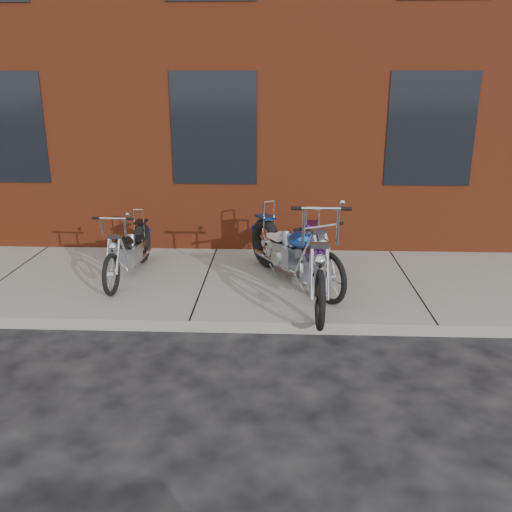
{
  "coord_description": "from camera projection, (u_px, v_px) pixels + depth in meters",
  "views": [
    {
      "loc": [
        1.07,
        -5.99,
        2.92
      ],
      "look_at": [
        0.78,
        0.8,
        0.74
      ],
      "focal_mm": 38.0,
      "sensor_mm": 36.0,
      "label": 1
    }
  ],
  "objects": [
    {
      "name": "sidewalk",
      "position": [
        205.0,
        283.0,
        8.04
      ],
      "size": [
        22.0,
        3.0,
        0.15
      ],
      "primitive_type": "cube",
      "color": "gray",
      "rests_on": "ground"
    },
    {
      "name": "chopper_purple",
      "position": [
        315.0,
        266.0,
        7.15
      ],
      "size": [
        0.61,
        2.5,
        1.4
      ],
      "rotation": [
        0.0,
        0.0,
        -1.57
      ],
      "color": "black",
      "rests_on": "sidewalk"
    },
    {
      "name": "chopper_blue",
      "position": [
        293.0,
        253.0,
        7.76
      ],
      "size": [
        1.33,
        2.16,
        1.06
      ],
      "rotation": [
        0.0,
        0.0,
        -1.04
      ],
      "color": "black",
      "rests_on": "sidewalk"
    },
    {
      "name": "building_brick",
      "position": [
        236.0,
        35.0,
        13.03
      ],
      "size": [
        22.0,
        10.0,
        8.0
      ],
      "primitive_type": "cube",
      "color": "maroon",
      "rests_on": "ground"
    },
    {
      "name": "chopper_third",
      "position": [
        129.0,
        252.0,
        8.02
      ],
      "size": [
        0.5,
        2.04,
        1.04
      ],
      "rotation": [
        0.0,
        0.0,
        -1.62
      ],
      "color": "black",
      "rests_on": "sidewalk"
    },
    {
      "name": "ground",
      "position": [
        190.0,
        332.0,
        6.64
      ],
      "size": [
        120.0,
        120.0,
        0.0
      ],
      "primitive_type": "plane",
      "color": "black",
      "rests_on": "ground"
    }
  ]
}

